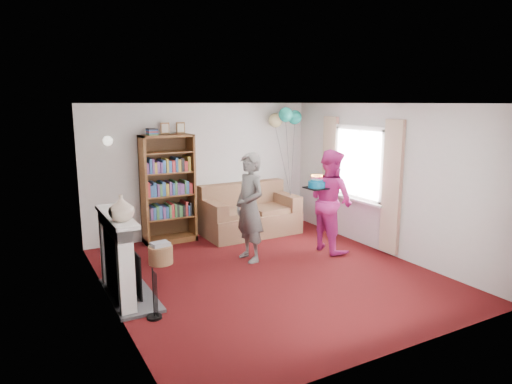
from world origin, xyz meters
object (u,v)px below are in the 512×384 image
bookcase (168,190)px  person_magenta (331,201)px  person_striped (250,207)px  sofa (249,215)px  birthday_cake (317,184)px

bookcase → person_magenta: bookcase is taller
person_striped → person_magenta: size_ratio=1.00×
sofa → birthday_cake: 1.87m
bookcase → sofa: bookcase is taller
person_striped → person_magenta: same height
sofa → person_striped: person_striped is taller
bookcase → person_striped: bearing=-62.9°
sofa → person_magenta: (0.74, -1.60, 0.52)m
sofa → bookcase: bearing=170.8°
birthday_cake → person_striped: bearing=167.8°
bookcase → birthday_cake: 2.70m
sofa → person_magenta: 1.84m
sofa → person_striped: 1.64m
person_magenta → birthday_cake: bearing=92.6°
sofa → birthday_cake: size_ratio=5.23×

